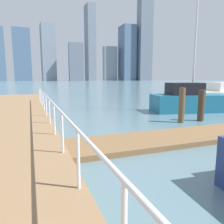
{
  "coord_description": "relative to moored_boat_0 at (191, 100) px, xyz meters",
  "views": [
    {
      "loc": [
        -3.86,
        2.93,
        2.32
      ],
      "look_at": [
        -0.63,
        11.57,
        0.86
      ],
      "focal_mm": 35.05,
      "sensor_mm": 36.0,
      "label": 1
    }
  ],
  "objects": [
    {
      "name": "skyline_tower_5",
      "position": [
        50.73,
        155.85,
        12.41
      ],
      "size": [
        10.99,
        7.48,
        26.42
      ],
      "primitive_type": "cube",
      "rotation": [
        0.0,
        0.0,
        -0.08
      ],
      "color": "gray",
      "rests_on": "ground_plane"
    },
    {
      "name": "skyline_tower_3",
      "position": [
        21.53,
        146.78,
        12.31
      ],
      "size": [
        11.01,
        11.76,
        26.21
      ],
      "primitive_type": "cube",
      "rotation": [
        0.0,
        0.0,
        -0.1
      ],
      "color": "slate",
      "rests_on": "ground_plane"
    },
    {
      "name": "ground_plane",
      "position": [
        -6.44,
        4.95,
        -0.8
      ],
      "size": [
        300.0,
        300.0,
        0.0
      ],
      "primitive_type": "plane",
      "color": "slate"
    },
    {
      "name": "skyline_tower_1",
      "position": [
        -14.24,
        155.82,
        17.07
      ],
      "size": [
        11.81,
        7.57,
        35.73
      ],
      "primitive_type": "cube",
      "rotation": [
        0.0,
        0.0,
        0.04
      ],
      "color": "slate",
      "rests_on": "ground_plane"
    },
    {
      "name": "floating_dock",
      "position": [
        -4.39,
        -5.5,
        -0.71
      ],
      "size": [
        11.1,
        2.0,
        0.18
      ],
      "primitive_type": "cube",
      "color": "olive",
      "rests_on": "ground_plane"
    },
    {
      "name": "dock_piling_0",
      "position": [
        -3.03,
        -2.92,
        0.11
      ],
      "size": [
        0.31,
        0.31,
        1.81
      ],
      "primitive_type": "cylinder",
      "color": "brown",
      "rests_on": "ground_plane"
    },
    {
      "name": "boardwalk_railing",
      "position": [
        -9.59,
        -5.61,
        0.46
      ],
      "size": [
        0.06,
        25.57,
        1.08
      ],
      "color": "white",
      "rests_on": "boardwalk"
    },
    {
      "name": "dock_piling_1",
      "position": [
        -1.76,
        -2.92,
        0.04
      ],
      "size": [
        0.34,
        0.34,
        1.67
      ],
      "primitive_type": "cylinder",
      "color": "#473826",
      "rests_on": "ground_plane"
    },
    {
      "name": "skyline_tower_4",
      "position": [
        34.05,
        153.5,
        26.86
      ],
      "size": [
        6.47,
        10.68,
        55.31
      ],
      "primitive_type": "cube",
      "rotation": [
        0.0,
        0.0,
        0.04
      ],
      "color": "slate",
      "rests_on": "ground_plane"
    },
    {
      "name": "skyline_tower_6",
      "position": [
        63.86,
        151.82,
        20.43
      ],
      "size": [
        10.5,
        14.07,
        42.45
      ],
      "primitive_type": "cube",
      "rotation": [
        0.0,
        0.0,
        -0.02
      ],
      "color": "slate",
      "rests_on": "ground_plane"
    },
    {
      "name": "skyline_tower_7",
      "position": [
        75.66,
        144.98,
        31.27
      ],
      "size": [
        10.78,
        10.21,
        64.14
      ],
      "primitive_type": "cube",
      "rotation": [
        0.0,
        0.0,
        -0.09
      ],
      "color": "slate",
      "rests_on": "ground_plane"
    },
    {
      "name": "moored_boat_3",
      "position": [
        4.64,
        2.28,
        -0.04
      ],
      "size": [
        6.06,
        2.87,
        1.93
      ],
      "color": "beige",
      "rests_on": "ground_plane"
    },
    {
      "name": "skyline_tower_2",
      "position": [
        3.54,
        158.07,
        19.36
      ],
      "size": [
        10.03,
        13.05,
        40.31
      ],
      "primitive_type": "cube",
      "rotation": [
        0.0,
        0.0,
        0.03
      ],
      "color": "gray",
      "rests_on": "ground_plane"
    },
    {
      "name": "moored_boat_0",
      "position": [
        0.0,
        0.0,
        0.0
      ],
      "size": [
        5.73,
        3.18,
        9.96
      ],
      "color": "#1E6B8C",
      "rests_on": "ground_plane"
    }
  ]
}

